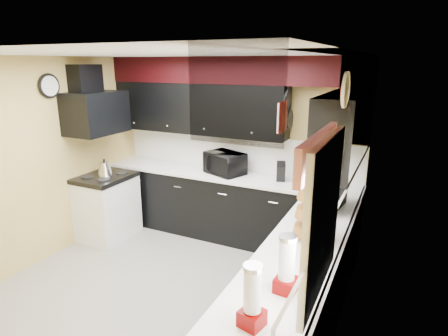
% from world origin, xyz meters
% --- Properties ---
extents(ground, '(3.60, 3.60, 0.00)m').
position_xyz_m(ground, '(0.00, 0.00, 0.00)').
color(ground, gray).
rests_on(ground, ground).
extents(wall_back, '(3.60, 0.06, 2.50)m').
position_xyz_m(wall_back, '(0.00, 1.80, 1.25)').
color(wall_back, '#E0C666').
rests_on(wall_back, ground).
extents(wall_right, '(0.06, 3.60, 2.50)m').
position_xyz_m(wall_right, '(1.80, 0.00, 1.25)').
color(wall_right, '#E0C666').
rests_on(wall_right, ground).
extents(wall_left, '(0.06, 3.60, 2.50)m').
position_xyz_m(wall_left, '(-1.80, 0.00, 1.25)').
color(wall_left, '#E0C666').
rests_on(wall_left, ground).
extents(ceiling, '(3.60, 3.60, 0.06)m').
position_xyz_m(ceiling, '(0.00, 0.00, 2.50)').
color(ceiling, white).
rests_on(ceiling, wall_back).
extents(cab_back, '(3.60, 0.60, 0.90)m').
position_xyz_m(cab_back, '(0.00, 1.50, 0.45)').
color(cab_back, black).
rests_on(cab_back, ground).
extents(cab_right, '(0.60, 3.00, 0.90)m').
position_xyz_m(cab_right, '(1.50, -0.30, 0.45)').
color(cab_right, black).
rests_on(cab_right, ground).
extents(counter_back, '(3.62, 0.64, 0.04)m').
position_xyz_m(counter_back, '(0.00, 1.50, 0.92)').
color(counter_back, white).
rests_on(counter_back, cab_back).
extents(counter_right, '(0.64, 3.02, 0.04)m').
position_xyz_m(counter_right, '(1.50, -0.30, 0.92)').
color(counter_right, white).
rests_on(counter_right, cab_right).
extents(splash_back, '(3.60, 0.02, 0.50)m').
position_xyz_m(splash_back, '(0.00, 1.79, 1.19)').
color(splash_back, white).
rests_on(splash_back, counter_back).
extents(splash_right, '(0.02, 3.60, 0.50)m').
position_xyz_m(splash_right, '(1.79, 0.00, 1.19)').
color(splash_right, white).
rests_on(splash_right, counter_right).
extents(upper_back, '(2.60, 0.35, 0.70)m').
position_xyz_m(upper_back, '(-0.50, 1.62, 1.80)').
color(upper_back, black).
rests_on(upper_back, wall_back).
extents(upper_right, '(0.35, 1.80, 0.70)m').
position_xyz_m(upper_right, '(1.62, 0.90, 1.80)').
color(upper_right, black).
rests_on(upper_right, wall_right).
extents(soffit_back, '(3.60, 0.36, 0.35)m').
position_xyz_m(soffit_back, '(0.00, 1.62, 2.33)').
color(soffit_back, black).
rests_on(soffit_back, wall_back).
extents(soffit_right, '(0.36, 3.24, 0.35)m').
position_xyz_m(soffit_right, '(1.62, -0.18, 2.33)').
color(soffit_right, black).
rests_on(soffit_right, wall_right).
extents(stove, '(0.60, 0.75, 0.86)m').
position_xyz_m(stove, '(-1.50, 0.75, 0.43)').
color(stove, white).
rests_on(stove, ground).
extents(cooktop, '(0.62, 0.77, 0.06)m').
position_xyz_m(cooktop, '(-1.50, 0.75, 0.89)').
color(cooktop, black).
rests_on(cooktop, stove).
extents(hood, '(0.50, 0.78, 0.55)m').
position_xyz_m(hood, '(-1.55, 0.75, 1.78)').
color(hood, black).
rests_on(hood, wall_left).
extents(hood_duct, '(0.24, 0.40, 0.40)m').
position_xyz_m(hood_duct, '(-1.68, 0.75, 2.20)').
color(hood_duct, black).
rests_on(hood_duct, wall_left).
extents(window, '(0.03, 0.86, 0.96)m').
position_xyz_m(window, '(1.79, -0.90, 1.55)').
color(window, white).
rests_on(window, wall_right).
extents(valance, '(0.04, 0.88, 0.20)m').
position_xyz_m(valance, '(1.73, -0.90, 1.95)').
color(valance, red).
rests_on(valance, wall_right).
extents(pan_top, '(0.03, 0.22, 0.40)m').
position_xyz_m(pan_top, '(0.82, 1.55, 2.00)').
color(pan_top, black).
rests_on(pan_top, upper_back).
extents(pan_mid, '(0.03, 0.28, 0.46)m').
position_xyz_m(pan_mid, '(0.82, 1.42, 1.75)').
color(pan_mid, black).
rests_on(pan_mid, upper_back).
extents(pan_low, '(0.03, 0.24, 0.42)m').
position_xyz_m(pan_low, '(0.82, 1.68, 1.72)').
color(pan_low, black).
rests_on(pan_low, upper_back).
extents(cut_board, '(0.03, 0.26, 0.35)m').
position_xyz_m(cut_board, '(0.83, 1.30, 1.80)').
color(cut_board, white).
rests_on(cut_board, upper_back).
extents(baskets, '(0.27, 0.27, 0.50)m').
position_xyz_m(baskets, '(1.52, 0.05, 1.18)').
color(baskets, brown).
rests_on(baskets, upper_right).
extents(clock, '(0.03, 0.30, 0.30)m').
position_xyz_m(clock, '(-1.77, 0.25, 2.15)').
color(clock, black).
rests_on(clock, wall_left).
extents(deco_plate, '(0.03, 0.24, 0.24)m').
position_xyz_m(deco_plate, '(1.77, -0.35, 2.25)').
color(deco_plate, white).
rests_on(deco_plate, wall_right).
extents(toaster_oven, '(0.64, 0.59, 0.30)m').
position_xyz_m(toaster_oven, '(-0.02, 1.49, 1.09)').
color(toaster_oven, black).
rests_on(toaster_oven, counter_back).
extents(microwave, '(0.39, 0.52, 0.27)m').
position_xyz_m(microwave, '(1.48, 0.86, 1.07)').
color(microwave, black).
rests_on(microwave, counter_right).
extents(utensil_crock, '(0.17, 0.17, 0.15)m').
position_xyz_m(utensil_crock, '(1.10, 1.50, 1.01)').
color(utensil_crock, silver).
rests_on(utensil_crock, counter_back).
extents(knife_block, '(0.15, 0.18, 0.25)m').
position_xyz_m(knife_block, '(0.78, 1.51, 1.06)').
color(knife_block, black).
rests_on(knife_block, counter_back).
extents(kettle, '(0.20, 0.20, 0.18)m').
position_xyz_m(kettle, '(-1.50, 0.77, 1.01)').
color(kettle, '#ACACB0').
rests_on(kettle, cooktop).
extents(dispenser_a, '(0.15, 0.15, 0.38)m').
position_xyz_m(dispenser_a, '(1.56, -0.81, 1.13)').
color(dispenser_a, '#5A0B0B').
rests_on(dispenser_a, counter_right).
extents(dispenser_b, '(0.16, 0.16, 0.36)m').
position_xyz_m(dispenser_b, '(1.48, -1.23, 1.12)').
color(dispenser_b, maroon).
rests_on(dispenser_b, counter_right).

